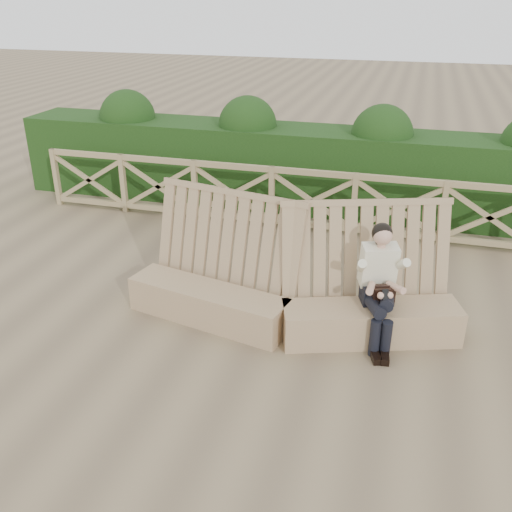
# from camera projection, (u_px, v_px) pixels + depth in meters

# --- Properties ---
(ground) EXTENTS (60.00, 60.00, 0.00)m
(ground) POSITION_uv_depth(u_px,v_px,m) (256.00, 337.00, 6.93)
(ground) COLOR brown
(ground) RESTS_ON ground
(bench) EXTENTS (4.18, 1.39, 1.58)m
(bench) POSITION_uv_depth(u_px,v_px,m) (289.00, 298.00, 7.01)
(bench) COLOR #998157
(bench) RESTS_ON ground
(woman) EXTENTS (0.54, 0.93, 1.45)m
(woman) POSITION_uv_depth(u_px,v_px,m) (380.00, 281.00, 6.61)
(woman) COLOR black
(woman) RESTS_ON ground
(guardrail) EXTENTS (10.10, 0.09, 1.10)m
(guardrail) POSITION_uv_depth(u_px,v_px,m) (312.00, 201.00, 9.74)
(guardrail) COLOR #8D7952
(guardrail) RESTS_ON ground
(hedge) EXTENTS (12.00, 1.20, 1.50)m
(hedge) POSITION_uv_depth(u_px,v_px,m) (324.00, 170.00, 10.70)
(hedge) COLOR black
(hedge) RESTS_ON ground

